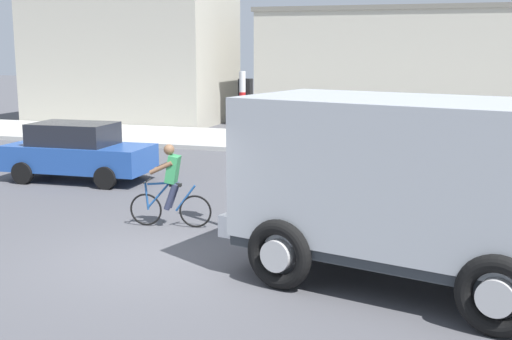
{
  "coord_description": "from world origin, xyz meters",
  "views": [
    {
      "loc": [
        5.25,
        -10.23,
        3.69
      ],
      "look_at": [
        1.06,
        2.5,
        1.2
      ],
      "focal_mm": 47.17,
      "sensor_mm": 36.0,
      "label": 1
    }
  ],
  "objects_px": {
    "truck_foreground": "(411,180)",
    "cyclist": "(171,186)",
    "traffic_light_pole": "(244,129)",
    "car_red_near": "(78,151)"
  },
  "relations": [
    {
      "from": "traffic_light_pole",
      "to": "car_red_near",
      "type": "relative_size",
      "value": 0.79
    },
    {
      "from": "cyclist",
      "to": "car_red_near",
      "type": "distance_m",
      "value": 5.76
    },
    {
      "from": "truck_foreground",
      "to": "traffic_light_pole",
      "type": "bearing_deg",
      "value": 148.82
    },
    {
      "from": "truck_foreground",
      "to": "car_red_near",
      "type": "bearing_deg",
      "value": 149.81
    },
    {
      "from": "cyclist",
      "to": "car_red_near",
      "type": "xyz_separation_m",
      "value": [
        -4.51,
        3.59,
        -0.05
      ]
    },
    {
      "from": "cyclist",
      "to": "traffic_light_pole",
      "type": "xyz_separation_m",
      "value": [
        1.55,
        0.14,
        1.2
      ]
    },
    {
      "from": "truck_foreground",
      "to": "cyclist",
      "type": "bearing_deg",
      "value": 158.8
    },
    {
      "from": "truck_foreground",
      "to": "car_red_near",
      "type": "xyz_separation_m",
      "value": [
        -9.48,
        5.52,
        -0.85
      ]
    },
    {
      "from": "truck_foreground",
      "to": "cyclist",
      "type": "xyz_separation_m",
      "value": [
        -4.97,
        1.93,
        -0.8
      ]
    },
    {
      "from": "truck_foreground",
      "to": "traffic_light_pole",
      "type": "relative_size",
      "value": 1.83
    }
  ]
}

